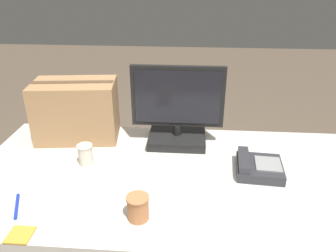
{
  "coord_description": "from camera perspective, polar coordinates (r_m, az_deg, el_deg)",
  "views": [
    {
      "loc": [
        0.07,
        -1.21,
        1.56
      ],
      "look_at": [
        -0.04,
        0.17,
        0.89
      ],
      "focal_mm": 35.0,
      "sensor_mm": 36.0,
      "label": 1
    }
  ],
  "objects": [
    {
      "name": "pen_marker",
      "position": [
        1.4,
        -24.85,
        -12.55
      ],
      "size": [
        0.07,
        0.14,
        0.01
      ],
      "rotation": [
        0.0,
        0.0,
        1.97
      ],
      "color": "#1933B2",
      "rests_on": "office_desk"
    },
    {
      "name": "desk_phone",
      "position": [
        1.51,
        15.35,
        -6.87
      ],
      "size": [
        0.21,
        0.21,
        0.07
      ],
      "rotation": [
        0.0,
        0.0,
        -0.08
      ],
      "color": "#2D2D33",
      "rests_on": "office_desk"
    },
    {
      "name": "paper_cup_right",
      "position": [
        1.21,
        -5.25,
        -13.99
      ],
      "size": [
        0.08,
        0.08,
        0.09
      ],
      "color": "#BC7547",
      "rests_on": "office_desk"
    },
    {
      "name": "sticky_note_pad",
      "position": [
        1.27,
        -24.36,
        -16.9
      ],
      "size": [
        0.08,
        0.08,
        0.01
      ],
      "color": "gold",
      "rests_on": "office_desk"
    },
    {
      "name": "keyboard",
      "position": [
        1.5,
        -1.71,
        -6.78
      ],
      "size": [
        0.43,
        0.18,
        0.03
      ],
      "rotation": [
        0.0,
        0.0,
        -0.08
      ],
      "color": "silver",
      "rests_on": "office_desk"
    },
    {
      "name": "cardboard_box",
      "position": [
        1.76,
        -15.65,
        2.63
      ],
      "size": [
        0.44,
        0.29,
        0.31
      ],
      "rotation": [
        0.0,
        0.0,
        0.12
      ],
      "color": "#9E754C",
      "rests_on": "office_desk"
    },
    {
      "name": "monitor",
      "position": [
        1.64,
        1.55,
        2.1
      ],
      "size": [
        0.46,
        0.24,
        0.4
      ],
      "color": "black",
      "rests_on": "office_desk"
    },
    {
      "name": "office_desk",
      "position": [
        1.7,
        0.89,
        -18.76
      ],
      "size": [
        1.8,
        0.9,
        0.74
      ],
      "color": "beige",
      "rests_on": "ground_plane"
    },
    {
      "name": "paper_cup_left",
      "position": [
        1.55,
        -14.16,
        -4.85
      ],
      "size": [
        0.07,
        0.07,
        0.1
      ],
      "color": "beige",
      "rests_on": "office_desk"
    }
  ]
}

